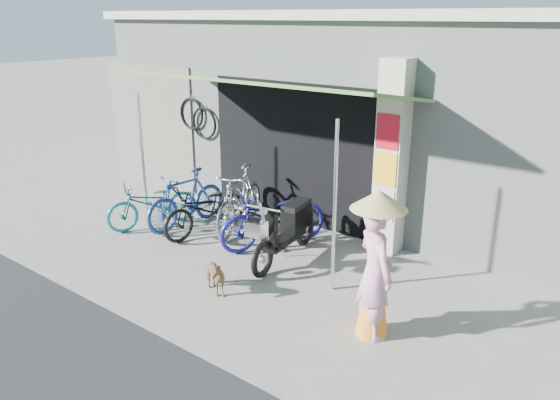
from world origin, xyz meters
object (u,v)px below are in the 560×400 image
Objects in this scene: bike_silver at (240,199)px; bike_navy at (274,218)px; street_dog at (212,276)px; bike_blue at (186,199)px; nun at (375,266)px; bike_teal at (153,204)px; moped at (287,230)px; bike_black at (206,209)px.

bike_silver reaches higher than bike_navy.
bike_blue is at bearing 74.20° from street_dog.
bike_teal is at bearing 25.26° from nun.
bike_teal is 0.92× the size of nun.
moped is (1.38, -0.47, -0.08)m from bike_silver.
moped is 2.35m from nun.
moped reaches higher than bike_teal.
bike_teal reaches higher than street_dog.
bike_blue is at bearing -147.66° from bike_navy.
street_dog is at bearing -3.63° from bike_teal.
bike_black is (0.52, -0.03, -0.06)m from bike_blue.
bike_navy is 2.87m from nun.
bike_black is at bearing 172.25° from moped.
bike_blue is (0.45, 0.38, 0.08)m from bike_teal.
nun is at bearing 11.71° from bike_teal.
street_dog is 2.32m from nun.
moped is at bearing 6.50° from bike_black.
bike_silver is (1.31, 0.83, 0.13)m from bike_teal.
moped is (0.13, 1.48, 0.23)m from street_dog.
street_dog is (1.58, -1.47, -0.20)m from bike_black.
bike_blue is 1.80m from bike_navy.
bike_silver is 0.95m from bike_navy.
bike_black is 0.60m from bike_silver.
nun is (2.51, -1.32, 0.39)m from bike_navy.
bike_teal is at bearing 179.48° from moped.
nun is (3.44, -1.53, 0.32)m from bike_silver.
bike_silver is (0.33, 0.48, 0.11)m from bike_black.
street_dog is at bearing -103.28° from moped.
street_dog is 0.32× the size of moped.
bike_blue is at bearing -176.99° from bike_black.
bike_silver reaches higher than moped.
bike_teal is 0.88× the size of bike_navy.
bike_navy is 3.16× the size of street_dog.
nun is (4.75, -0.69, 0.45)m from bike_teal.
bike_teal is 2.71m from moped.
nun reaches higher than bike_teal.
moped reaches higher than bike_navy.
bike_silver is at bearing 152.98° from moped.
bike_black is 3.94m from nun.
bike_silver is 1.46m from moped.
bike_silver is 3.12× the size of street_dog.
bike_teal is 0.59m from bike_blue.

